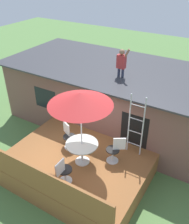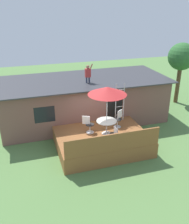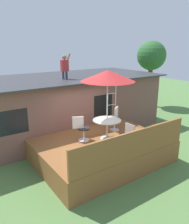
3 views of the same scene
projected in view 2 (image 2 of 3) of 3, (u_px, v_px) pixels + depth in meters
The scene contains 12 objects.
ground_plane at pixel (101, 147), 13.15m from camera, with size 40.00×40.00×0.00m, color #567F42.
house at pixel (84, 100), 15.75m from camera, with size 10.50×4.50×2.70m.
deck at pixel (101, 141), 12.99m from camera, with size 4.62×3.52×0.80m, color brown.
deck_railing at pixel (114, 143), 11.15m from camera, with size 4.52×0.08×0.90m, color brown.
patio_table at pixel (107, 124), 12.60m from camera, with size 1.04×1.04×0.74m.
patio_umbrella at pixel (107, 91), 11.89m from camera, with size 1.90×1.90×2.54m.
step_ladder at pixel (120, 102), 13.86m from camera, with size 0.52×0.04×2.20m.
person_figure at pixel (88, 72), 14.33m from camera, with size 0.47×0.20×1.11m.
patio_chair_left at pixel (89, 125), 12.79m from camera, with size 0.59×0.44×0.92m.
patio_chair_right at pixel (118, 119), 13.41m from camera, with size 0.56×0.46×0.92m.
patio_chair_near at pixel (115, 135), 11.76m from camera, with size 0.44×0.62×0.92m.
backyard_tree at pixel (182, 58), 17.66m from camera, with size 1.94×1.94×4.45m.
Camera 2 is at (-3.66, -10.66, 7.04)m, focal length 39.84 mm.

